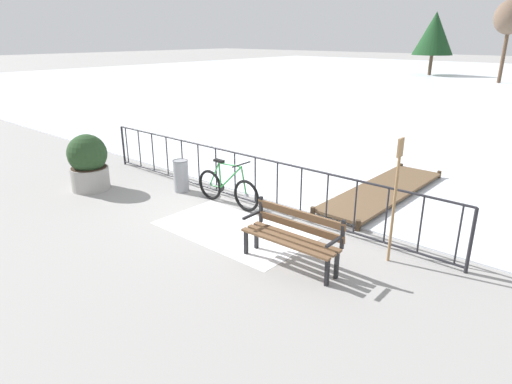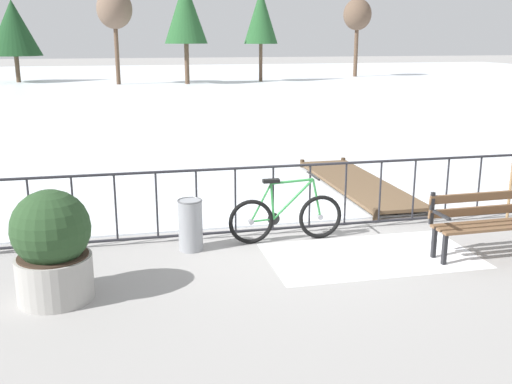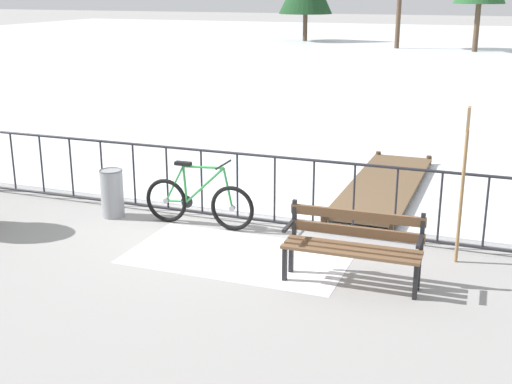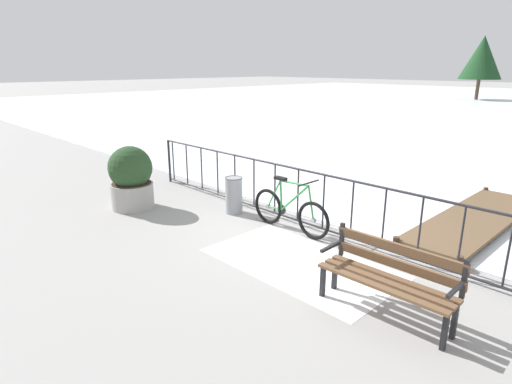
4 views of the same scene
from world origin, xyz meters
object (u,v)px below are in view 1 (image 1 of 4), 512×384
at_px(planter_with_shrub, 88,163).
at_px(oar_upright, 395,193).
at_px(park_bench, 293,233).
at_px(bicycle_near_railing, 227,188).
at_px(trash_bin, 181,176).

xyz_separation_m(planter_with_shrub, oar_upright, (6.73, 1.29, 0.50)).
bearing_deg(park_bench, oar_upright, 43.97).
relative_size(park_bench, oar_upright, 0.81).
height_order(bicycle_near_railing, oar_upright, oar_upright).
xyz_separation_m(planter_with_shrub, trash_bin, (1.69, 1.29, -0.26)).
bearing_deg(park_bench, bicycle_near_railing, 156.01).
bearing_deg(bicycle_near_railing, park_bench, -23.99).
bearing_deg(bicycle_near_railing, trash_bin, -177.17).
bearing_deg(trash_bin, park_bench, -15.03).
distance_m(park_bench, planter_with_shrub, 5.63).
relative_size(bicycle_near_railing, oar_upright, 0.86).
bearing_deg(trash_bin, oar_upright, 0.04).
distance_m(trash_bin, oar_upright, 5.09).
bearing_deg(park_bench, trash_bin, 164.97).
xyz_separation_m(trash_bin, oar_upright, (5.03, 0.00, 0.76)).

